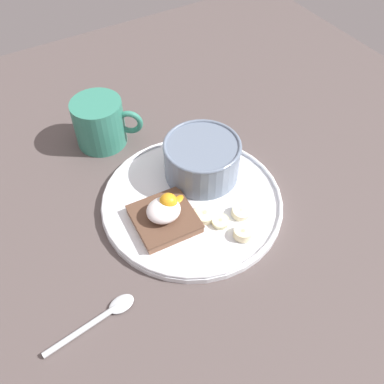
# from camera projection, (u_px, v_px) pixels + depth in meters

# --- Properties ---
(ground_plane) EXTENTS (1.20, 1.20, 0.02)m
(ground_plane) POSITION_uv_depth(u_px,v_px,m) (192.00, 208.00, 0.69)
(ground_plane) COLOR #524645
(ground_plane) RESTS_ON ground
(plate) EXTENTS (0.29, 0.29, 0.02)m
(plate) POSITION_uv_depth(u_px,v_px,m) (192.00, 201.00, 0.68)
(plate) COLOR white
(plate) RESTS_ON ground_plane
(oatmeal_bowl) EXTENTS (0.13, 0.13, 0.07)m
(oatmeal_bowl) POSITION_uv_depth(u_px,v_px,m) (202.00, 158.00, 0.69)
(oatmeal_bowl) COLOR slate
(oatmeal_bowl) RESTS_ON plate
(toast_slice) EXTENTS (0.10, 0.10, 0.02)m
(toast_slice) POSITION_uv_depth(u_px,v_px,m) (164.00, 219.00, 0.64)
(toast_slice) COLOR brown
(toast_slice) RESTS_ON plate
(poached_egg) EXTENTS (0.07, 0.05, 0.04)m
(poached_egg) POSITION_uv_depth(u_px,v_px,m) (165.00, 208.00, 0.63)
(poached_egg) COLOR white
(poached_egg) RESTS_ON toast_slice
(banana_slice_front) EXTENTS (0.03, 0.03, 0.01)m
(banana_slice_front) POSITION_uv_depth(u_px,v_px,m) (220.00, 222.00, 0.64)
(banana_slice_front) COLOR beige
(banana_slice_front) RESTS_ON plate
(banana_slice_left) EXTENTS (0.04, 0.04, 0.01)m
(banana_slice_left) POSITION_uv_depth(u_px,v_px,m) (243.00, 233.00, 0.63)
(banana_slice_left) COLOR beige
(banana_slice_left) RESTS_ON plate
(banana_slice_back) EXTENTS (0.04, 0.04, 0.02)m
(banana_slice_back) POSITION_uv_depth(u_px,v_px,m) (241.00, 212.00, 0.65)
(banana_slice_back) COLOR #F3E7BE
(banana_slice_back) RESTS_ON plate
(banana_slice_right) EXTENTS (0.05, 0.05, 0.01)m
(banana_slice_right) POSITION_uv_depth(u_px,v_px,m) (205.00, 214.00, 0.65)
(banana_slice_right) COLOR beige
(banana_slice_right) RESTS_ON plate
(coffee_mug) EXTENTS (0.11, 0.09, 0.09)m
(coffee_mug) POSITION_uv_depth(u_px,v_px,m) (100.00, 122.00, 0.75)
(coffee_mug) COLOR #33806A
(coffee_mug) RESTS_ON ground_plane
(spoon) EXTENTS (0.13, 0.03, 0.01)m
(spoon) POSITION_uv_depth(u_px,v_px,m) (101.00, 317.00, 0.56)
(spoon) COLOR silver
(spoon) RESTS_ON ground_plane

